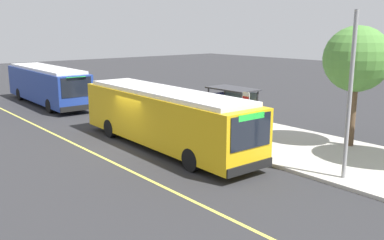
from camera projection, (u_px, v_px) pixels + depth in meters
ground_plane at (133, 146)px, 21.37m from camera, size 120.00×120.00×0.00m
sidewalk_curb at (218, 127)px, 25.11m from camera, size 44.00×6.40×0.15m
lane_stripe_center at (94, 153)px, 19.99m from camera, size 36.00×0.14×0.01m
transit_bus_main at (164, 116)px, 20.66m from camera, size 12.00×2.89×2.95m
transit_bus_second at (47, 84)px, 32.86m from camera, size 11.64×2.84×2.95m
bus_shelter at (232, 100)px, 23.68m from camera, size 2.90×1.60×2.48m
waiting_bench at (233, 123)px, 23.67m from camera, size 1.60×0.48×0.95m
route_sign_post at (246, 112)px, 19.91m from camera, size 0.44×0.08×2.80m
pedestrian_commuter at (199, 117)px, 22.90m from camera, size 0.24×0.40×1.69m
street_tree_near_shelter at (357, 60)px, 19.96m from camera, size 3.17×3.17×5.89m
utility_pole at (350, 97)px, 15.65m from camera, size 0.16×0.16×6.40m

